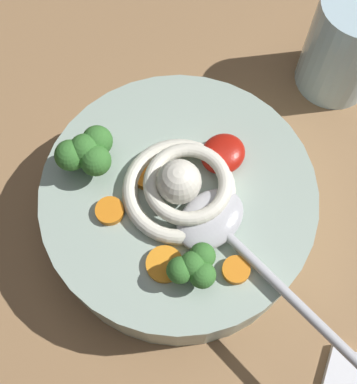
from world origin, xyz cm
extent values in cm
cube|color=#936D47|center=(0.00, 0.00, 1.35)|extent=(108.80, 108.80, 2.70)
cylinder|color=#9EB2A3|center=(0.86, 3.63, 5.95)|extent=(23.04, 23.04, 6.50)
cylinder|color=#B27A33|center=(0.86, 3.63, 6.21)|extent=(20.27, 20.27, 5.98)
torus|color=silver|center=(0.82, 3.54, 9.84)|extent=(9.23, 9.23, 1.27)
torus|color=silver|center=(1.41, 3.15, 10.86)|extent=(9.89, 9.89, 1.15)
sphere|color=silver|center=(0.82, 3.54, 11.49)|extent=(3.58, 3.58, 3.58)
ellipsoid|color=#B7B7BC|center=(0.79, -0.40, 10.00)|extent=(6.08, 4.50, 1.60)
cylinder|color=#B7B7BC|center=(0.65, -7.90, 10.00)|extent=(1.06, 15.01, 0.80)
ellipsoid|color=#B2190F|center=(5.62, 3.25, 10.08)|extent=(3.90, 3.51, 1.76)
cylinder|color=#7A9E60|center=(-3.07, -1.84, 9.76)|extent=(1.04, 1.04, 1.11)
sphere|color=#38752D|center=(-3.07, -1.84, 11.33)|extent=(2.04, 2.04, 2.04)
sphere|color=#38752D|center=(-2.05, -1.84, 11.14)|extent=(2.04, 2.04, 2.04)
sphere|color=#38752D|center=(-3.99, -1.47, 11.24)|extent=(2.04, 2.04, 2.04)
sphere|color=#38752D|center=(-3.07, -2.86, 11.18)|extent=(2.04, 2.04, 2.04)
cylinder|color=#7A9E60|center=(-2.65, 10.66, 9.89)|extent=(1.28, 1.28, 1.37)
sphere|color=#38752D|center=(-2.65, 10.66, 11.83)|extent=(2.52, 2.52, 2.52)
sphere|color=#38752D|center=(-1.39, 10.66, 11.61)|extent=(2.52, 2.52, 2.52)
sphere|color=#38752D|center=(-3.80, 11.12, 11.72)|extent=(2.52, 2.52, 2.52)
sphere|color=#38752D|center=(-2.65, 9.40, 11.65)|extent=(2.52, 2.52, 2.52)
cylinder|color=orange|center=(-0.63, -4.16, 9.56)|extent=(2.16, 2.16, 0.72)
cylinder|color=orange|center=(-4.32, 6.22, 9.53)|extent=(2.31, 2.31, 0.65)
cylinder|color=orange|center=(-4.22, 0.48, 9.50)|extent=(2.87, 2.87, 0.60)
cylinder|color=orange|center=(0.10, 6.38, 9.59)|extent=(2.51, 2.51, 0.77)
cylinder|color=silver|center=(23.38, 3.57, 8.14)|extent=(7.78, 7.78, 10.87)
camera|label=1|loc=(-10.52, -7.98, 48.15)|focal=48.24mm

